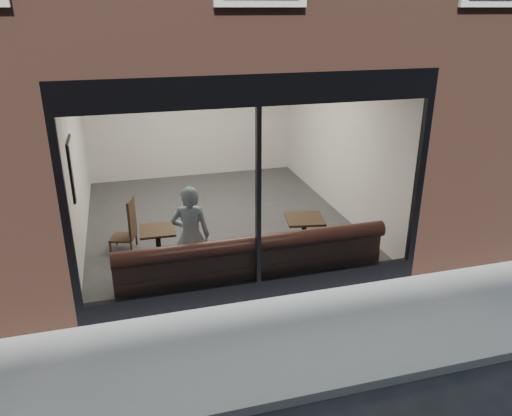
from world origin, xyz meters
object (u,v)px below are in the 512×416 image
object	(u,v)px
cafe_table_left	(157,230)
person	(191,236)
cafe_chair_left	(123,237)
banquette	(251,272)
cafe_table_right	(305,219)

from	to	relation	value
cafe_table_left	person	bearing A→B (deg)	-43.87
cafe_table_left	cafe_chair_left	world-z (taller)	cafe_table_left
banquette	person	distance (m)	1.06
banquette	cafe_table_right	xyz separation A→B (m)	(1.06, 0.57, 0.52)
person	cafe_table_left	distance (m)	0.64
banquette	cafe_table_right	size ratio (longest dim) A/B	6.70
banquette	cafe_chair_left	distance (m)	2.53
cafe_chair_left	cafe_table_right	bearing A→B (deg)	174.78
person	cafe_table_left	bearing A→B (deg)	-29.68
person	cafe_table_right	world-z (taller)	person
banquette	person	xyz separation A→B (m)	(-0.84, 0.32, 0.56)
cafe_table_right	cafe_chair_left	size ratio (longest dim) A/B	1.52
person	cafe_table_left	size ratio (longest dim) A/B	2.90
banquette	person	size ratio (longest dim) A/B	2.55
person	cafe_chair_left	distance (m)	1.82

